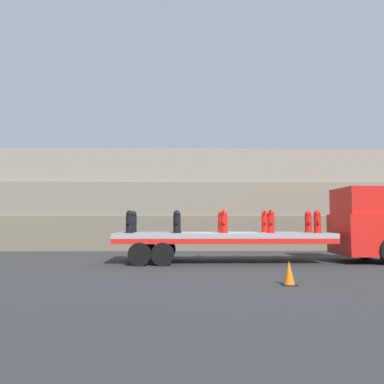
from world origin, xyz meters
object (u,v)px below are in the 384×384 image
object	(u,v)px
fire_hydrant_black_far_1	(177,222)
traffic_cone	(289,273)
fire_hydrant_red_far_2	(221,222)
fire_hydrant_red_far_3	(265,222)
truck_cab	(367,226)
flatbed_trailer	(211,238)
fire_hydrant_black_far_0	(133,222)
fire_hydrant_red_near_2	(224,222)
fire_hydrant_black_near_1	(177,222)
fire_hydrant_red_far_4	(308,222)
fire_hydrant_black_near_0	(129,222)
fire_hydrant_red_near_4	(317,222)
fire_hydrant_red_near_3	(271,222)

from	to	relation	value
fire_hydrant_black_far_1	traffic_cone	size ratio (longest dim) A/B	1.39
fire_hydrant_red_far_2	fire_hydrant_red_far_3	xyz separation A→B (m)	(1.87, 0.00, 0.00)
truck_cab	fire_hydrant_red_far_3	world-z (taller)	truck_cab
flatbed_trailer	fire_hydrant_black_far_0	size ratio (longest dim) A/B	9.67
fire_hydrant_red_near_2	traffic_cone	distance (m)	5.20
truck_cab	traffic_cone	size ratio (longest dim) A/B	4.73
truck_cab	fire_hydrant_red_far_3	distance (m)	4.20
fire_hydrant_black_near_1	traffic_cone	distance (m)	5.93
fire_hydrant_black_far_1	fire_hydrant_red_near_2	distance (m)	2.18
fire_hydrant_red_far_4	traffic_cone	world-z (taller)	fire_hydrant_red_far_4
fire_hydrant_black_near_0	fire_hydrant_red_far_2	size ratio (longest dim) A/B	1.00
fire_hydrant_black_far_1	fire_hydrant_black_far_0	bearing A→B (deg)	180.00
fire_hydrant_black_far_0	fire_hydrant_red_near_4	size ratio (longest dim) A/B	1.00
flatbed_trailer	fire_hydrant_black_far_1	distance (m)	1.64
fire_hydrant_red_near_4	fire_hydrant_red_far_4	world-z (taller)	same
fire_hydrant_red_near_2	fire_hydrant_black_far_1	bearing A→B (deg)	149.38
fire_hydrant_black_near_1	truck_cab	bearing A→B (deg)	4.01
fire_hydrant_black_far_0	fire_hydrant_red_near_3	xyz separation A→B (m)	(5.62, -1.11, 0.00)
fire_hydrant_red_far_2	fire_hydrant_red_far_4	distance (m)	3.74
fire_hydrant_black_near_1	fire_hydrant_red_far_3	distance (m)	3.90
fire_hydrant_red_far_3	fire_hydrant_red_far_4	distance (m)	1.87
fire_hydrant_red_far_4	traffic_cone	xyz separation A→B (m)	(-2.53, -5.99, -1.33)
fire_hydrant_red_near_3	fire_hydrant_red_near_4	xyz separation A→B (m)	(1.87, 0.00, 0.00)
fire_hydrant_black_near_1	fire_hydrant_red_far_2	xyz separation A→B (m)	(1.87, 1.11, 0.00)
fire_hydrant_red_near_2	fire_hydrant_red_near_4	world-z (taller)	same
fire_hydrant_black_near_0	fire_hydrant_red_far_4	xyz separation A→B (m)	(7.49, 1.11, 0.00)
fire_hydrant_black_far_0	fire_hydrant_red_near_4	world-z (taller)	same
flatbed_trailer	traffic_cone	size ratio (longest dim) A/B	13.46
flatbed_trailer	fire_hydrant_black_near_1	distance (m)	1.64
fire_hydrant_black_near_0	fire_hydrant_red_near_4	bearing A→B (deg)	0.00
fire_hydrant_red_far_3	fire_hydrant_red_far_4	world-z (taller)	same
fire_hydrant_black_near_1	fire_hydrant_red_far_2	world-z (taller)	same
flatbed_trailer	fire_hydrant_red_near_3	size ratio (longest dim) A/B	9.67
fire_hydrant_black_far_1	traffic_cone	distance (m)	6.87
fire_hydrant_red_near_3	traffic_cone	distance (m)	5.10
fire_hydrant_red_near_3	fire_hydrant_red_far_4	distance (m)	2.18
fire_hydrant_red_near_2	fire_hydrant_red_near_3	distance (m)	1.87
fire_hydrant_black_far_0	traffic_cone	world-z (taller)	fire_hydrant_black_far_0
fire_hydrant_red_far_4	fire_hydrant_red_near_3	bearing A→B (deg)	-149.38
fire_hydrant_red_far_2	fire_hydrant_red_near_3	world-z (taller)	same
fire_hydrant_red_far_4	fire_hydrant_black_near_1	bearing A→B (deg)	-168.84
fire_hydrant_black_far_1	fire_hydrant_red_far_3	xyz separation A→B (m)	(3.74, 0.00, 0.00)
fire_hydrant_black_near_1	fire_hydrant_red_far_3	size ratio (longest dim) A/B	1.00
fire_hydrant_red_near_2	fire_hydrant_red_far_2	world-z (taller)	same
fire_hydrant_black_far_0	traffic_cone	xyz separation A→B (m)	(4.96, -5.99, -1.33)
fire_hydrant_black_far_0	fire_hydrant_red_near_2	distance (m)	3.90
fire_hydrant_red_near_4	fire_hydrant_red_far_3	bearing A→B (deg)	149.38
fire_hydrant_red_far_4	truck_cab	bearing A→B (deg)	-13.60
fire_hydrant_black_far_0	fire_hydrant_red_far_3	distance (m)	5.62
flatbed_trailer	fire_hydrant_red_near_3	world-z (taller)	fire_hydrant_red_near_3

